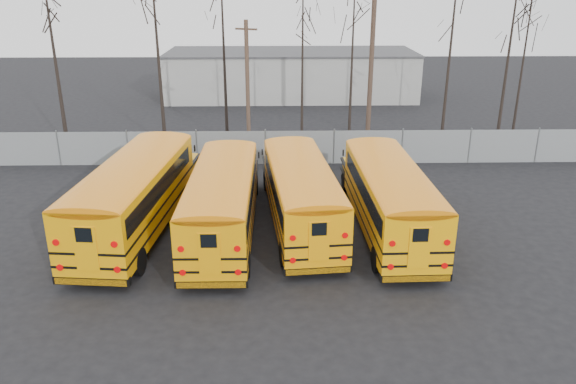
{
  "coord_description": "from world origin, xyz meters",
  "views": [
    {
      "loc": [
        0.66,
        -19.51,
        10.28
      ],
      "look_at": [
        1.13,
        3.15,
        1.6
      ],
      "focal_mm": 35.0,
      "sensor_mm": 36.0,
      "label": 1
    }
  ],
  "objects_px": {
    "bus_c": "(301,190)",
    "bus_d": "(389,193)",
    "bus_a": "(136,190)",
    "bus_b": "(223,197)",
    "utility_pole_left": "(248,86)",
    "utility_pole_right": "(371,59)"
  },
  "relations": [
    {
      "from": "bus_a",
      "to": "bus_d",
      "type": "bearing_deg",
      "value": 4.08
    },
    {
      "from": "bus_c",
      "to": "utility_pole_left",
      "type": "bearing_deg",
      "value": 97.92
    },
    {
      "from": "bus_a",
      "to": "bus_d",
      "type": "distance_m",
      "value": 10.69
    },
    {
      "from": "bus_a",
      "to": "bus_c",
      "type": "height_order",
      "value": "bus_a"
    },
    {
      "from": "bus_b",
      "to": "bus_a",
      "type": "bearing_deg",
      "value": 171.83
    },
    {
      "from": "utility_pole_right",
      "to": "utility_pole_left",
      "type": "bearing_deg",
      "value": -175.27
    },
    {
      "from": "bus_a",
      "to": "utility_pole_left",
      "type": "relative_size",
      "value": 1.49
    },
    {
      "from": "bus_d",
      "to": "utility_pole_left",
      "type": "height_order",
      "value": "utility_pole_left"
    },
    {
      "from": "utility_pole_right",
      "to": "bus_a",
      "type": "bearing_deg",
      "value": -145.72
    },
    {
      "from": "bus_c",
      "to": "utility_pole_left",
      "type": "distance_m",
      "value": 12.22
    },
    {
      "from": "bus_d",
      "to": "utility_pole_left",
      "type": "bearing_deg",
      "value": 116.58
    },
    {
      "from": "bus_b",
      "to": "bus_d",
      "type": "bearing_deg",
      "value": 2.77
    },
    {
      "from": "bus_d",
      "to": "utility_pole_left",
      "type": "relative_size",
      "value": 1.39
    },
    {
      "from": "utility_pole_left",
      "to": "utility_pole_right",
      "type": "xyz_separation_m",
      "value": [
        8.01,
        3.15,
        1.17
      ]
    },
    {
      "from": "bus_a",
      "to": "bus_b",
      "type": "xyz_separation_m",
      "value": [
        3.7,
        -0.55,
        -0.13
      ]
    },
    {
      "from": "bus_b",
      "to": "bus_d",
      "type": "relative_size",
      "value": 0.99
    },
    {
      "from": "bus_a",
      "to": "bus_b",
      "type": "bearing_deg",
      "value": -3.05
    },
    {
      "from": "bus_c",
      "to": "bus_d",
      "type": "height_order",
      "value": "bus_d"
    },
    {
      "from": "bus_d",
      "to": "utility_pole_right",
      "type": "distance_m",
      "value": 15.82
    },
    {
      "from": "bus_c",
      "to": "utility_pole_left",
      "type": "relative_size",
      "value": 1.37
    },
    {
      "from": "bus_c",
      "to": "bus_d",
      "type": "distance_m",
      "value": 3.76
    },
    {
      "from": "bus_b",
      "to": "bus_d",
      "type": "xyz_separation_m",
      "value": [
        6.98,
        0.3,
        0.01
      ]
    }
  ]
}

